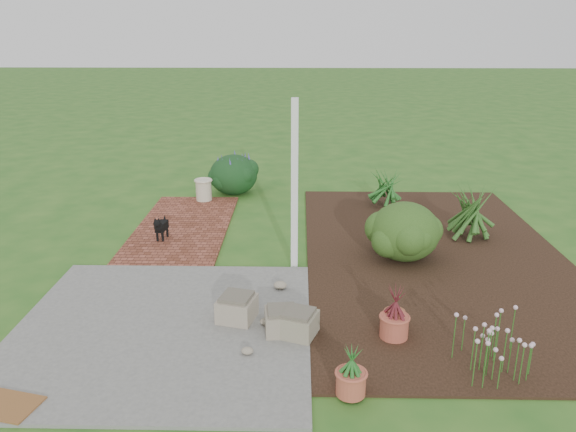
{
  "coord_description": "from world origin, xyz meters",
  "views": [
    {
      "loc": [
        0.37,
        -7.6,
        3.45
      ],
      "look_at": [
        0.2,
        0.4,
        0.7
      ],
      "focal_mm": 35.0,
      "sensor_mm": 36.0,
      "label": 1
    }
  ],
  "objects_px": {
    "stone_trough_near": "(282,322)",
    "evergreen_shrub": "(405,230)",
    "black_dog": "(161,226)",
    "cream_ceramic_urn": "(204,190)"
  },
  "relations": [
    {
      "from": "black_dog",
      "to": "evergreen_shrub",
      "type": "distance_m",
      "value": 3.96
    },
    {
      "from": "black_dog",
      "to": "cream_ceramic_urn",
      "type": "relative_size",
      "value": 1.09
    },
    {
      "from": "stone_trough_near",
      "to": "black_dog",
      "type": "height_order",
      "value": "black_dog"
    },
    {
      "from": "black_dog",
      "to": "cream_ceramic_urn",
      "type": "xyz_separation_m",
      "value": [
        0.35,
        2.22,
        -0.02
      ]
    },
    {
      "from": "black_dog",
      "to": "cream_ceramic_urn",
      "type": "distance_m",
      "value": 2.25
    },
    {
      "from": "stone_trough_near",
      "to": "cream_ceramic_urn",
      "type": "relative_size",
      "value": 0.91
    },
    {
      "from": "cream_ceramic_urn",
      "to": "black_dog",
      "type": "bearing_deg",
      "value": -98.89
    },
    {
      "from": "stone_trough_near",
      "to": "black_dog",
      "type": "distance_m",
      "value": 3.59
    },
    {
      "from": "black_dog",
      "to": "evergreen_shrub",
      "type": "relative_size",
      "value": 0.43
    },
    {
      "from": "stone_trough_near",
      "to": "evergreen_shrub",
      "type": "xyz_separation_m",
      "value": [
        1.8,
        2.27,
        0.31
      ]
    }
  ]
}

